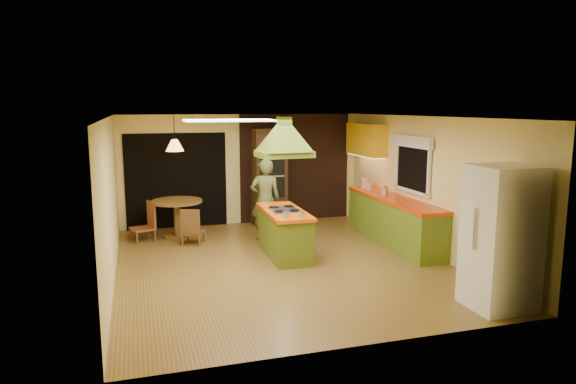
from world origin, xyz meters
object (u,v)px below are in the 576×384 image
object	(u,v)px
man	(265,200)
dining_table	(177,211)
kitchen_island	(284,233)
wall_oven	(269,177)
refrigerator	(501,238)
canister_large	(364,183)

from	to	relation	value
man	dining_table	size ratio (longest dim) A/B	1.59
dining_table	kitchen_island	bearing A→B (deg)	-48.01
kitchen_island	man	xyz separation A→B (m)	(-0.05, 1.19, 0.40)
man	dining_table	distance (m)	1.87
kitchen_island	wall_oven	bearing A→B (deg)	82.55
kitchen_island	wall_oven	size ratio (longest dim) A/B	0.77
kitchen_island	refrigerator	distance (m)	3.80
dining_table	canister_large	world-z (taller)	canister_large
man	dining_table	world-z (taller)	man
kitchen_island	dining_table	xyz separation A→B (m)	(-1.74, 1.93, 0.12)
refrigerator	canister_large	bearing A→B (deg)	88.41
man	dining_table	xyz separation A→B (m)	(-1.69, 0.74, -0.28)
wall_oven	dining_table	bearing A→B (deg)	-165.61
kitchen_island	canister_large	xyz separation A→B (m)	(2.24, 1.44, 0.60)
man	refrigerator	xyz separation A→B (m)	(2.12, -4.33, 0.14)
kitchen_island	refrigerator	size ratio (longest dim) A/B	0.88
kitchen_island	canister_large	bearing A→B (deg)	33.85
kitchen_island	canister_large	size ratio (longest dim) A/B	7.62
canister_large	man	bearing A→B (deg)	-173.56
dining_table	man	bearing A→B (deg)	-23.79
refrigerator	wall_oven	distance (m)	5.92
man	wall_oven	size ratio (longest dim) A/B	0.75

